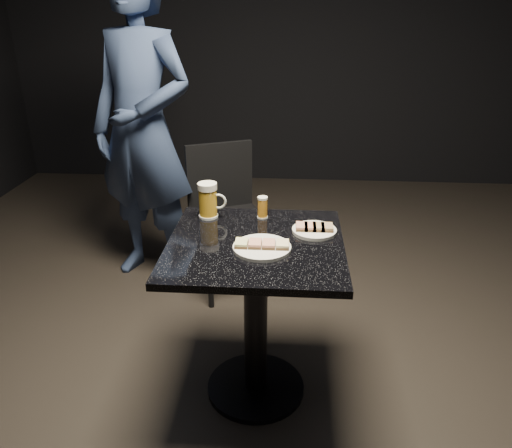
% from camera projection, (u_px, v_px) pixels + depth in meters
% --- Properties ---
extents(floor, '(6.00, 6.00, 0.00)m').
position_uv_depth(floor, '(256.00, 389.00, 2.29)').
color(floor, black).
rests_on(floor, ground).
extents(plate_large, '(0.23, 0.23, 0.01)m').
position_uv_depth(plate_large, '(262.00, 248.00, 1.93)').
color(plate_large, white).
rests_on(plate_large, table).
extents(plate_small, '(0.18, 0.18, 0.01)m').
position_uv_depth(plate_small, '(314.00, 230.00, 2.07)').
color(plate_small, white).
rests_on(plate_small, table).
extents(patron, '(0.80, 0.68, 1.88)m').
position_uv_depth(patron, '(143.00, 131.00, 2.91)').
color(patron, navy).
rests_on(patron, floor).
extents(table, '(0.70, 0.70, 0.75)m').
position_uv_depth(table, '(256.00, 294.00, 2.08)').
color(table, black).
rests_on(table, floor).
extents(beer_mug, '(0.13, 0.09, 0.16)m').
position_uv_depth(beer_mug, '(208.00, 200.00, 2.19)').
color(beer_mug, white).
rests_on(beer_mug, table).
extents(beer_tumbler, '(0.05, 0.05, 0.10)m').
position_uv_depth(beer_tumbler, '(263.00, 207.00, 2.19)').
color(beer_tumbler, silver).
rests_on(beer_tumbler, table).
extents(chair, '(0.53, 0.53, 0.87)m').
position_uv_depth(chair, '(226.00, 209.00, 2.97)').
color(chair, black).
rests_on(chair, floor).
extents(canapes_on_plate_large, '(0.21, 0.07, 0.02)m').
position_uv_depth(canapes_on_plate_large, '(262.00, 244.00, 1.92)').
color(canapes_on_plate_large, '#4C3521').
rests_on(canapes_on_plate_large, plate_large).
extents(canapes_on_plate_small, '(0.15, 0.07, 0.02)m').
position_uv_depth(canapes_on_plate_small, '(314.00, 227.00, 2.06)').
color(canapes_on_plate_small, '#4C3521').
rests_on(canapes_on_plate_small, plate_small).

